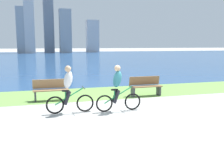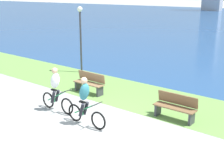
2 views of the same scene
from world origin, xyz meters
TOP-DOWN VIEW (x-y plane):
  - ground_plane at (0.00, 0.00)m, footprint 300.00×300.00m
  - grass_strip_bayside at (0.00, 3.57)m, footprint 120.00×3.35m
  - cyclist_lead at (-0.06, 0.02)m, footprint 1.68×0.52m
  - cyclist_trailing at (-1.76, 0.26)m, footprint 1.67×0.52m
  - bench_near_path at (2.05, 2.33)m, footprint 1.50×0.47m
  - bench_far_along_path at (-2.24, 2.57)m, footprint 1.50×0.47m
  - lamppost_tall at (-5.01, 4.90)m, footprint 0.28×0.28m

SIDE VIEW (x-z plane):
  - ground_plane at x=0.00m, z-range 0.00..0.00m
  - grass_strip_bayside at x=0.00m, z-range 0.00..0.01m
  - bench_near_path at x=2.05m, z-range 0.00..0.90m
  - bench_far_along_path at x=-2.24m, z-range 0.00..0.90m
  - cyclist_lead at x=-0.06m, z-range 0.00..1.66m
  - cyclist_trailing at x=-1.76m, z-range 0.00..1.66m
  - lamppost_tall at x=-5.01m, z-range 0.58..4.13m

